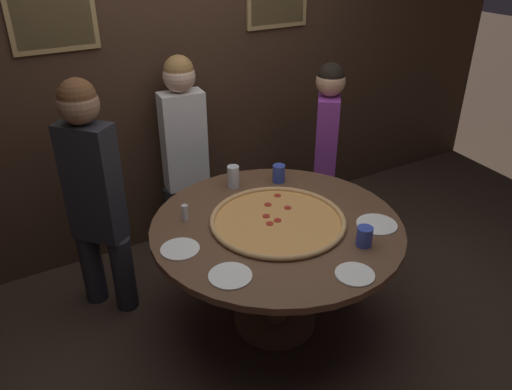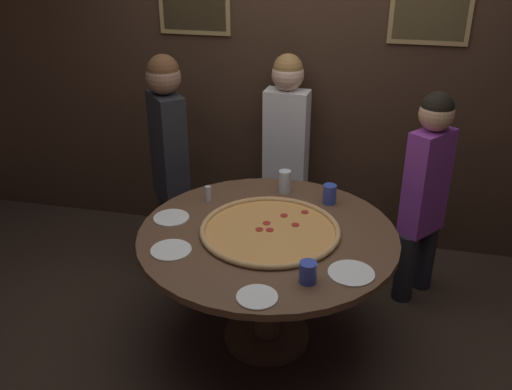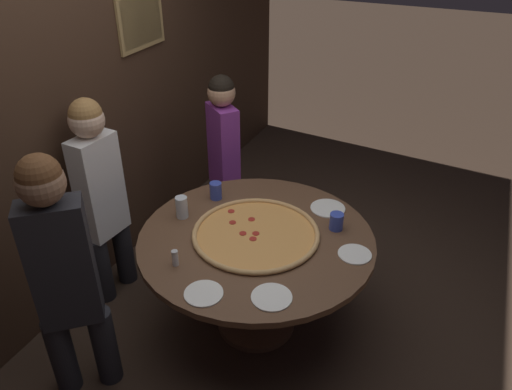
% 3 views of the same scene
% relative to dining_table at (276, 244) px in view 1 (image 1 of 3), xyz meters
% --- Properties ---
extents(ground_plane, '(24.00, 24.00, 0.00)m').
position_rel_dining_table_xyz_m(ground_plane, '(0.00, 0.00, -0.59)').
color(ground_plane, '#38281E').
extents(back_wall, '(6.40, 0.08, 2.60)m').
position_rel_dining_table_xyz_m(back_wall, '(0.00, 1.32, 0.71)').
color(back_wall, '#3D281C').
rests_on(back_wall, ground_plane).
extents(dining_table, '(1.45, 1.45, 0.74)m').
position_rel_dining_table_xyz_m(dining_table, '(0.00, 0.00, 0.00)').
color(dining_table, brown).
rests_on(dining_table, ground_plane).
extents(giant_pizza, '(0.78, 0.78, 0.03)m').
position_rel_dining_table_xyz_m(giant_pizza, '(0.01, 0.01, 0.16)').
color(giant_pizza, '#E0994C').
rests_on(giant_pizza, dining_table).
extents(drink_cup_by_shaker, '(0.08, 0.08, 0.12)m').
position_rel_dining_table_xyz_m(drink_cup_by_shaker, '(0.29, 0.44, 0.21)').
color(drink_cup_by_shaker, '#384CB7').
rests_on(drink_cup_by_shaker, dining_table).
extents(drink_cup_centre_back, '(0.09, 0.09, 0.11)m').
position_rel_dining_table_xyz_m(drink_cup_centre_back, '(0.28, -0.42, 0.20)').
color(drink_cup_centre_back, '#384CB7').
rests_on(drink_cup_centre_back, dining_table).
extents(drink_cup_far_right, '(0.08, 0.08, 0.15)m').
position_rel_dining_table_xyz_m(drink_cup_far_right, '(-0.00, 0.53, 0.22)').
color(drink_cup_far_right, silver).
rests_on(drink_cup_far_right, dining_table).
extents(white_plate_left_side, '(0.23, 0.23, 0.01)m').
position_rel_dining_table_xyz_m(white_plate_left_side, '(0.48, -0.30, 0.15)').
color(white_plate_left_side, white).
rests_on(white_plate_left_side, dining_table).
extents(white_plate_far_back, '(0.22, 0.22, 0.01)m').
position_rel_dining_table_xyz_m(white_plate_far_back, '(-0.46, -0.30, 0.15)').
color(white_plate_far_back, white).
rests_on(white_plate_far_back, dining_table).
extents(white_plate_near_front, '(0.21, 0.21, 0.01)m').
position_rel_dining_table_xyz_m(white_plate_near_front, '(-0.58, 0.04, 0.15)').
color(white_plate_near_front, white).
rests_on(white_plate_near_front, dining_table).
extents(white_plate_right_side, '(0.20, 0.20, 0.01)m').
position_rel_dining_table_xyz_m(white_plate_right_side, '(0.07, -0.60, 0.15)').
color(white_plate_right_side, white).
rests_on(white_plate_right_side, dining_table).
extents(condiment_shaker, '(0.04, 0.04, 0.10)m').
position_rel_dining_table_xyz_m(condiment_shaker, '(-0.44, 0.30, 0.20)').
color(condiment_shaker, silver).
rests_on(condiment_shaker, dining_table).
extents(diner_side_left, '(0.32, 0.35, 1.41)m').
position_rel_dining_table_xyz_m(diner_side_left, '(0.87, 0.68, 0.20)').
color(diner_side_left, '#232328').
rests_on(diner_side_left, ground_plane).
extents(diner_far_left, '(0.38, 0.22, 1.49)m').
position_rel_dining_table_xyz_m(diner_far_left, '(-0.09, 1.10, 0.25)').
color(diner_far_left, '#232328').
rests_on(diner_far_left, ground_plane).
extents(diner_far_right, '(0.35, 0.38, 1.53)m').
position_rel_dining_table_xyz_m(diner_far_right, '(-0.84, 0.72, 0.27)').
color(diner_far_right, '#232328').
rests_on(diner_far_right, ground_plane).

